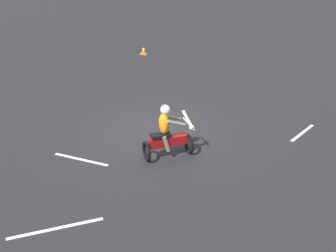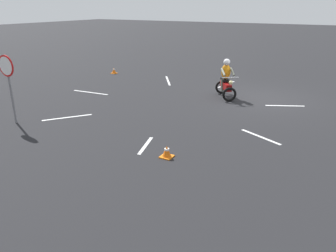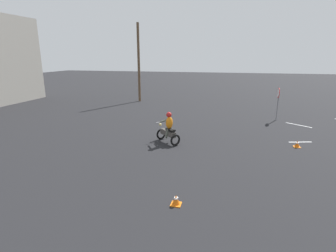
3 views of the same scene
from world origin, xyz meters
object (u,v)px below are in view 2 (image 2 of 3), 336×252
traffic_cone_near_left (114,71)px  traffic_cone_mid_left (167,152)px  motorcycle_rider_foreground (226,81)px  stop_sign (8,76)px

traffic_cone_near_left → traffic_cone_mid_left: (-8.22, 8.29, -0.01)m
motorcycle_rider_foreground → stop_sign: 8.44m
traffic_cone_mid_left → stop_sign: bearing=1.7°
motorcycle_rider_foreground → traffic_cone_mid_left: (-0.72, 6.47, -0.57)m
motorcycle_rider_foreground → traffic_cone_near_left: size_ratio=4.86×
motorcycle_rider_foreground → traffic_cone_mid_left: bearing=62.1°
stop_sign → traffic_cone_near_left: 8.91m
motorcycle_rider_foreground → stop_sign: stop_sign is taller
traffic_cone_mid_left → motorcycle_rider_foreground: bearing=-83.7°
traffic_cone_near_left → stop_sign: bearing=105.6°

